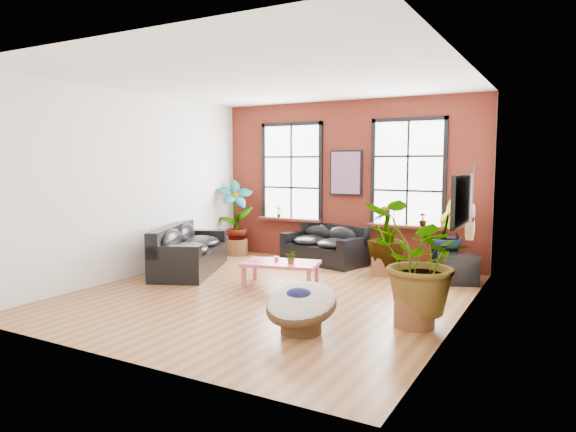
# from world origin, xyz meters

# --- Properties ---
(room) EXTENTS (6.04, 6.54, 3.54)m
(room) POSITION_xyz_m (0.00, 0.15, 1.75)
(room) COLOR brown
(room) RESTS_ON ground
(sofa_back) EXTENTS (1.96, 1.30, 0.83)m
(sofa_back) POSITION_xyz_m (-0.33, 2.85, 0.37)
(sofa_back) COLOR black
(sofa_back) RESTS_ON ground
(sofa_left) EXTENTS (1.83, 2.54, 0.93)m
(sofa_left) POSITION_xyz_m (-2.37, 0.74, 0.42)
(sofa_left) COLOR black
(sofa_left) RESTS_ON ground
(coffee_table) EXTENTS (1.46, 1.04, 0.51)m
(coffee_table) POSITION_xyz_m (-0.16, 0.61, 0.38)
(coffee_table) COLOR #BC4358
(coffee_table) RESTS_ON ground
(papasan_chair) EXTENTS (0.92, 0.94, 0.69)m
(papasan_chair) POSITION_xyz_m (1.33, -1.46, 0.35)
(papasan_chair) COLOR #422D17
(papasan_chair) RESTS_ON ground
(poster) EXTENTS (0.74, 0.06, 0.98)m
(poster) POSITION_xyz_m (0.00, 3.18, 1.95)
(poster) COLOR black
(poster) RESTS_ON room
(tv_wall_unit) EXTENTS (0.13, 1.86, 1.20)m
(tv_wall_unit) POSITION_xyz_m (2.93, 0.60, 1.54)
(tv_wall_unit) COLOR black
(tv_wall_unit) RESTS_ON room
(media_box) EXTENTS (0.81, 0.75, 0.54)m
(media_box) POSITION_xyz_m (2.57, 2.30, 0.27)
(media_box) COLOR black
(media_box) RESTS_ON ground
(pot_back_left) EXTENTS (0.53, 0.53, 0.37)m
(pot_back_left) POSITION_xyz_m (-2.57, 2.75, 0.18)
(pot_back_left) COLOR brown
(pot_back_left) RESTS_ON ground
(pot_back_right) EXTENTS (0.48, 0.48, 0.33)m
(pot_back_right) POSITION_xyz_m (2.24, 2.75, 0.17)
(pot_back_right) COLOR brown
(pot_back_right) RESTS_ON ground
(pot_right_wall) EXTENTS (0.56, 0.56, 0.40)m
(pot_right_wall) POSITION_xyz_m (2.54, -0.51, 0.20)
(pot_right_wall) COLOR brown
(pot_right_wall) RESTS_ON ground
(pot_mid) EXTENTS (0.53, 0.53, 0.35)m
(pot_mid) POSITION_xyz_m (1.17, 2.35, 0.18)
(pot_mid) COLOR brown
(pot_mid) RESTS_ON ground
(floor_plant_back_left) EXTENTS (1.02, 1.00, 1.62)m
(floor_plant_back_left) POSITION_xyz_m (-2.59, 2.74, 0.96)
(floor_plant_back_left) COLOR #2A611A
(floor_plant_back_left) RESTS_ON ground
(floor_plant_back_right) EXTENTS (0.68, 0.81, 1.38)m
(floor_plant_back_right) POSITION_xyz_m (2.24, 2.76, 0.84)
(floor_plant_back_right) COLOR #2A611A
(floor_plant_back_right) RESTS_ON ground
(floor_plant_right_wall) EXTENTS (1.72, 1.76, 1.49)m
(floor_plant_right_wall) POSITION_xyz_m (2.57, -0.51, 0.90)
(floor_plant_right_wall) COLOR #2A611A
(floor_plant_right_wall) RESTS_ON ground
(floor_plant_mid) EXTENTS (0.95, 0.95, 1.29)m
(floor_plant_mid) POSITION_xyz_m (1.19, 2.38, 0.79)
(floor_plant_mid) COLOR #2A611A
(floor_plant_mid) RESTS_ON ground
(table_plant) EXTENTS (0.24, 0.22, 0.24)m
(table_plant) POSITION_xyz_m (0.10, 0.55, 0.54)
(table_plant) COLOR #2A611A
(table_plant) RESTS_ON coffee_table
(sill_plant_left) EXTENTS (0.17, 0.17, 0.27)m
(sill_plant_left) POSITION_xyz_m (-1.65, 3.13, 1.04)
(sill_plant_left) COLOR #2A611A
(sill_plant_left) RESTS_ON room
(sill_plant_right) EXTENTS (0.19, 0.19, 0.27)m
(sill_plant_right) POSITION_xyz_m (1.70, 3.13, 1.04)
(sill_plant_right) COLOR #2A611A
(sill_plant_right) RESTS_ON room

